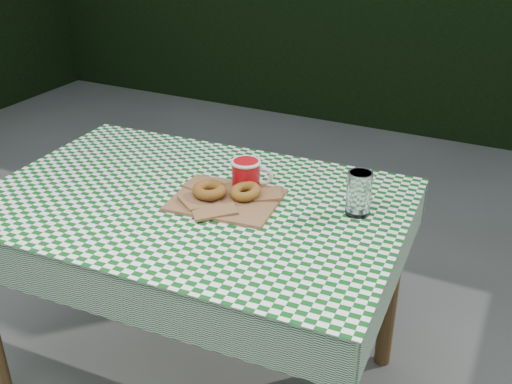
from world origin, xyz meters
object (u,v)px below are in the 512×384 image
Objects in this scene: table at (198,298)px; drinking_glass at (359,193)px; paper_bag at (226,199)px; coffee_mug at (246,175)px.

drinking_glass is at bearing 13.19° from table.
paper_bag is 0.41m from drinking_glass.
coffee_mug is at bearing 45.28° from table.
coffee_mug reaches higher than table.
table is at bearing -164.13° from drinking_glass.
coffee_mug is (0.02, 0.10, 0.04)m from paper_bag.
table is at bearing -152.24° from coffee_mug.
paper_bag is (0.10, 0.03, 0.39)m from table.
drinking_glass reaches higher than coffee_mug.
drinking_glass is (0.49, 0.14, 0.45)m from table.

